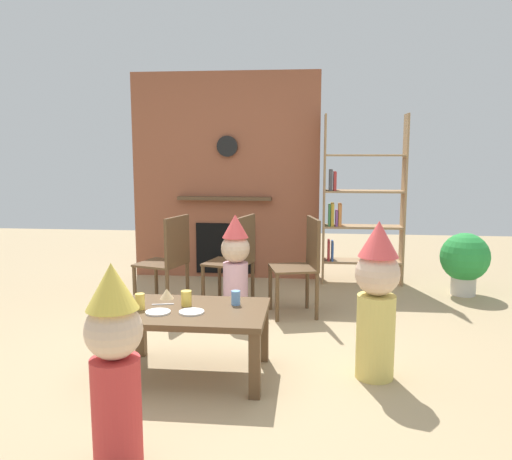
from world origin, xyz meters
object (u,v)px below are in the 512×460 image
paper_cup_near_right (186,298)px  paper_cup_center (236,298)px  paper_plate_front (158,312)px  birthday_cake_slice (167,294)px  bookshelf (357,206)px  child_with_cone_hat (115,360)px  paper_plate_rear (192,312)px  child_in_pink (377,296)px  dining_chair_left (169,257)px  dining_chair_middle (237,256)px  coffee_table (192,320)px  paper_cup_near_left (140,302)px  potted_plant_tall (465,260)px  dining_chair_right (303,260)px  child_by_the_chairs (235,263)px

paper_cup_near_right → paper_cup_center: size_ratio=1.06×
paper_plate_front → birthday_cake_slice: size_ratio=1.63×
bookshelf → child_with_cone_hat: 4.01m
paper_plate_rear → child_in_pink: 1.22m
dining_chair_left → dining_chair_middle: 0.64m
paper_plate_front → paper_cup_center: bearing=26.5°
coffee_table → paper_cup_near_right: bearing=124.3°
paper_cup_center → dining_chair_middle: dining_chair_middle is taller
birthday_cake_slice → child_with_cone_hat: bearing=-85.5°
dining_chair_left → dining_chair_middle: size_ratio=1.00×
paper_plate_front → dining_chair_left: (-0.34, 1.54, 0.05)m
paper_cup_near_left → potted_plant_tall: size_ratio=0.16×
paper_plate_front → child_in_pink: bearing=7.6°
bookshelf → paper_cup_center: (-1.02, -2.55, -0.38)m
paper_plate_front → dining_chair_right: (0.92, 1.52, 0.05)m
paper_plate_rear → dining_chair_left: dining_chair_left is taller
dining_chair_left → potted_plant_tall: dining_chair_left is taller
bookshelf → potted_plant_tall: bookshelf is taller
child_with_cone_hat → child_in_pink: (1.35, 1.13, 0.03)m
coffee_table → dining_chair_left: size_ratio=1.11×
paper_cup_near_left → child_with_cone_hat: 1.03m
paper_plate_front → paper_plate_rear: same height
dining_chair_middle → paper_plate_front: bearing=95.8°
paper_plate_rear → child_with_cone_hat: bearing=-98.9°
bookshelf → paper_cup_center: 2.77m
paper_cup_near_left → dining_chair_middle: dining_chair_middle is taller
birthday_cake_slice → dining_chair_left: dining_chair_left is taller
child_by_the_chairs → dining_chair_right: child_by_the_chairs is taller
paper_cup_center → child_in_pink: (0.94, -0.05, 0.05)m
bookshelf → coffee_table: bookshelf is taller
paper_cup_near_right → dining_chair_middle: bearing=84.5°
paper_cup_near_right → bookshelf: bearing=62.5°
paper_cup_near_right → child_by_the_chairs: 1.22m
birthday_cake_slice → dining_chair_middle: size_ratio=0.11×
paper_cup_near_right → birthday_cake_slice: paper_cup_near_right is taller
paper_plate_rear → dining_chair_right: dining_chair_right is taller
birthday_cake_slice → child_in_pink: bearing=-5.9°
dining_chair_middle → dining_chair_right: 0.64m
coffee_table → potted_plant_tall: potted_plant_tall is taller
paper_cup_near_left → paper_plate_front: size_ratio=0.65×
child_with_cone_hat → dining_chair_middle: (0.22, 2.59, -0.02)m
paper_cup_near_right → dining_chair_middle: 1.47m
paper_cup_near_right → dining_chair_right: 1.55m
bookshelf → child_by_the_chairs: bookshelf is taller
paper_cup_near_left → dining_chair_right: (1.06, 1.46, -0.00)m
child_by_the_chairs → paper_cup_near_right: bearing=-2.8°
child_with_cone_hat → potted_plant_tall: (2.52, 3.31, -0.15)m
paper_cup_near_left → child_in_pink: size_ratio=0.10×
paper_cup_near_left → coffee_table: bearing=5.8°
potted_plant_tall → child_with_cone_hat: bearing=-127.3°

